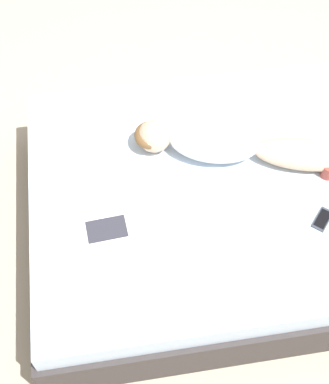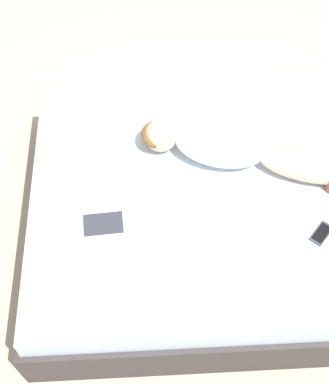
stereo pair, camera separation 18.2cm
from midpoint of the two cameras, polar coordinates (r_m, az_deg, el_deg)
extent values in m
plane|color=#B7A88E|center=(3.56, 6.14, -4.23)|extent=(12.00, 12.00, 0.00)
cube|color=#383333|center=(3.41, 6.40, -2.72)|extent=(1.85, 2.20, 0.35)
cube|color=silver|center=(3.20, 6.81, -0.33)|extent=(1.79, 2.14, 0.15)
ellipsoid|color=#DBB28E|center=(3.26, 16.77, 2.63)|extent=(0.38, 0.64, 0.15)
ellipsoid|color=white|center=(3.20, 7.54, 4.84)|extent=(0.43, 0.59, 0.21)
ellipsoid|color=brown|center=(3.23, 0.80, 6.13)|extent=(0.25, 0.24, 0.11)
sphere|color=#DBB28E|center=(3.23, 1.24, 5.99)|extent=(0.20, 0.20, 0.20)
cube|color=silver|center=(2.88, -4.50, -7.27)|extent=(0.24, 0.33, 0.01)
cube|color=silver|center=(2.99, -4.82, -3.51)|extent=(0.24, 0.33, 0.01)
cube|color=#2D2D38|center=(2.98, -4.83, -3.46)|extent=(0.16, 0.23, 0.00)
cube|color=#333842|center=(3.10, 18.03, -4.30)|extent=(0.17, 0.16, 0.01)
cube|color=black|center=(3.09, 18.06, -4.25)|extent=(0.14, 0.13, 0.00)
camera|label=1|loc=(0.09, -88.29, 2.45)|focal=50.00mm
camera|label=2|loc=(0.09, 91.71, -2.45)|focal=50.00mm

